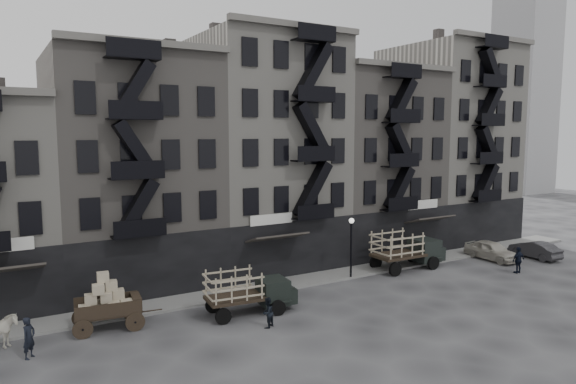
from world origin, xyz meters
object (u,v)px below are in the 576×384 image
stake_truck_east (407,247)px  car_far (535,250)px  wagon (105,298)px  car_east (492,250)px  policeman (518,260)px  stake_truck_west (248,289)px  pedestrian_mid (267,313)px  pedestrian_west (29,338)px

stake_truck_east → car_far: bearing=-11.8°
wagon → car_east: bearing=6.0°
stake_truck_east → policeman: (6.14, -4.93, -0.70)m
stake_truck_east → car_east: size_ratio=1.32×
stake_truck_west → policeman: size_ratio=2.72×
stake_truck_west → car_far: stake_truck_west is taller
stake_truck_east → car_far: size_ratio=1.42×
car_east → pedestrian_mid: 22.45m
wagon → policeman: bearing=-1.3°
stake_truck_east → policeman: 7.91m
wagon → pedestrian_west: wagon is taller
wagon → stake_truck_east: wagon is taller
car_far → pedestrian_mid: bearing=8.4°
stake_truck_west → pedestrian_mid: (-0.05, -2.36, -0.65)m
wagon → pedestrian_mid: 8.36m
policeman → pedestrian_west: bearing=-0.7°
pedestrian_mid → stake_truck_east: bearing=169.2°
car_east → pedestrian_west: pedestrian_west is taller
car_far → car_east: bearing=-17.7°
car_far → pedestrian_mid: pedestrian_mid is taller
stake_truck_west → car_east: bearing=8.8°
pedestrian_west → pedestrian_mid: size_ratio=1.18×
pedestrian_west → pedestrian_mid: bearing=-59.1°
stake_truck_west → pedestrian_west: stake_truck_west is taller
policeman → stake_truck_east: bearing=-35.4°
stake_truck_west → pedestrian_west: bearing=-173.5°
stake_truck_east → pedestrian_mid: stake_truck_east is taller
stake_truck_west → pedestrian_mid: size_ratio=3.25×
car_far → stake_truck_east: bearing=-10.1°
pedestrian_west → stake_truck_west: bearing=-46.9°
stake_truck_east → pedestrian_mid: (-14.39, -4.91, -0.85)m
wagon → pedestrian_mid: wagon is taller
stake_truck_west → policeman: bearing=-0.8°
stake_truck_east → pedestrian_west: size_ratio=3.10×
wagon → pedestrian_west: bearing=-147.4°
stake_truck_west → car_east: size_ratio=1.17×
wagon → car_far: wagon is taller
car_far → policeman: (-5.16, -2.17, 0.28)m
car_far → stake_truck_west: bearing=3.1°
stake_truck_east → car_far: stake_truck_east is taller
pedestrian_west → policeman: size_ratio=0.99×
wagon → car_far: bearing=3.7°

